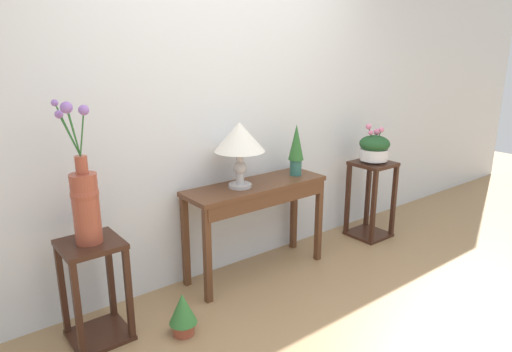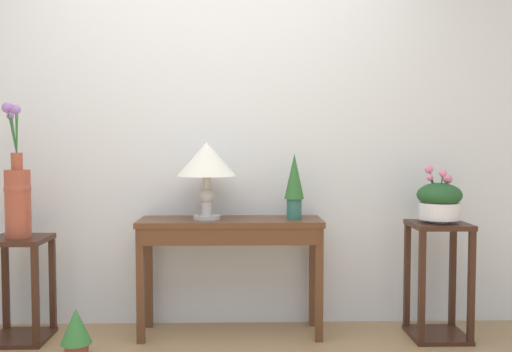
# 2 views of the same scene
# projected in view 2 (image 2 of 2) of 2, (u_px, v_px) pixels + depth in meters

# --- Properties ---
(back_wall_with_art) EXTENTS (9.00, 0.10, 2.80)m
(back_wall_with_art) POSITION_uv_depth(u_px,v_px,m) (210.00, 113.00, 3.70)
(back_wall_with_art) COLOR silver
(back_wall_with_art) RESTS_ON ground
(console_table) EXTENTS (1.13, 0.36, 0.73)m
(console_table) POSITION_uv_depth(u_px,v_px,m) (230.00, 238.00, 3.45)
(console_table) COLOR #56331E
(console_table) RESTS_ON ground
(table_lamp) EXTENTS (0.37, 0.37, 0.48)m
(table_lamp) POSITION_uv_depth(u_px,v_px,m) (207.00, 163.00, 3.44)
(table_lamp) COLOR #B7B7BC
(table_lamp) RESTS_ON console_table
(potted_plant_on_console) EXTENTS (0.12, 0.12, 0.41)m
(potted_plant_on_console) POSITION_uv_depth(u_px,v_px,m) (294.00, 183.00, 3.46)
(potted_plant_on_console) COLOR #2D665B
(potted_plant_on_console) RESTS_ON console_table
(pedestal_stand_left) EXTENTS (0.34, 0.34, 0.63)m
(pedestal_stand_left) POSITION_uv_depth(u_px,v_px,m) (20.00, 289.00, 3.38)
(pedestal_stand_left) COLOR #381E14
(pedestal_stand_left) RESTS_ON ground
(flower_vase_tall_left) EXTENTS (0.17, 0.21, 0.81)m
(flower_vase_tall_left) POSITION_uv_depth(u_px,v_px,m) (17.00, 194.00, 3.35)
(flower_vase_tall_left) COLOR #9E4733
(flower_vase_tall_left) RESTS_ON pedestal_stand_left
(pedestal_stand_right) EXTENTS (0.34, 0.34, 0.71)m
(pedestal_stand_right) POSITION_uv_depth(u_px,v_px,m) (438.00, 280.00, 3.43)
(pedestal_stand_right) COLOR #381E14
(pedestal_stand_right) RESTS_ON ground
(planter_bowl_wide_right) EXTENTS (0.27, 0.27, 0.35)m
(planter_bowl_wide_right) POSITION_uv_depth(u_px,v_px,m) (439.00, 200.00, 3.40)
(planter_bowl_wide_right) COLOR silver
(planter_bowl_wide_right) RESTS_ON pedestal_stand_right
(potted_plant_floor) EXTENTS (0.17, 0.17, 0.28)m
(potted_plant_floor) POSITION_uv_depth(u_px,v_px,m) (76.00, 331.00, 3.11)
(potted_plant_floor) COLOR #9E4733
(potted_plant_floor) RESTS_ON ground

